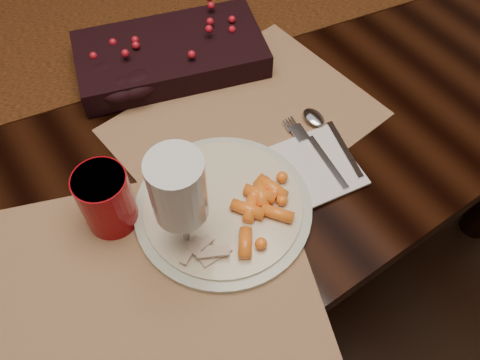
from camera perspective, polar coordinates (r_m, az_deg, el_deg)
floor at (r=1.58m, az=-6.22°, el=-9.09°), size 5.00×5.00×0.00m
dining_table at (r=1.25m, az=-7.77°, el=-1.88°), size 1.80×1.00×0.75m
table_runner at (r=1.10m, az=-12.94°, el=16.96°), size 1.78×0.69×0.00m
centerpiece at (r=0.96m, az=-7.84°, el=14.13°), size 0.38×0.27×0.07m
placemat_main at (r=0.88m, az=0.55°, el=6.48°), size 0.45×0.35×0.00m
placemat_second at (r=0.74m, az=-11.64°, el=-12.34°), size 0.59×0.52×0.00m
dinner_plate at (r=0.77m, az=-1.90°, el=-3.13°), size 0.28×0.28×0.02m
baby_carrots at (r=0.74m, az=2.51°, el=-4.28°), size 0.13×0.12×0.02m
mashed_potatoes at (r=0.76m, az=-5.22°, el=-0.75°), size 0.09×0.09×0.04m
turkey_shreds at (r=0.72m, az=-3.94°, el=-7.78°), size 0.08×0.07×0.02m
napkin at (r=0.83m, az=8.81°, el=1.67°), size 0.13×0.15×0.00m
fork at (r=0.84m, az=8.99°, el=2.87°), size 0.04×0.15×0.00m
spoon at (r=0.86m, az=10.58°, el=4.57°), size 0.07×0.15×0.00m
red_cup at (r=0.75m, az=-14.77°, el=-2.16°), size 0.08×0.08×0.11m
wine_glass at (r=0.67m, az=-6.57°, el=-3.22°), size 0.09×0.09×0.20m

